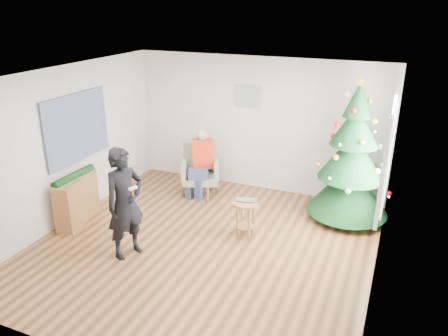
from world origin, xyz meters
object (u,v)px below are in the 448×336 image
at_px(christmas_tree, 352,158).
at_px(armchair, 200,176).
at_px(console, 77,199).
at_px(standing_man, 125,203).
at_px(stool, 245,219).

relative_size(christmas_tree, armchair, 2.53).
bearing_deg(armchair, console, -152.32).
height_order(armchair, console, armchair).
bearing_deg(christmas_tree, console, -155.83).
relative_size(armchair, console, 0.98).
xyz_separation_m(armchair, standing_man, (-0.03, -2.40, 0.48)).
height_order(stool, armchair, armchair).
distance_m(armchair, console, 2.34).
xyz_separation_m(christmas_tree, console, (-4.22, -1.89, -0.71)).
xyz_separation_m(stool, armchair, (-1.39, 1.24, 0.05)).
relative_size(stool, console, 0.60).
relative_size(christmas_tree, standing_man, 1.47).
xyz_separation_m(stool, standing_man, (-1.42, -1.16, 0.53)).
height_order(standing_man, console, standing_man).
xyz_separation_m(christmas_tree, armchair, (-2.80, -0.03, -0.75)).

